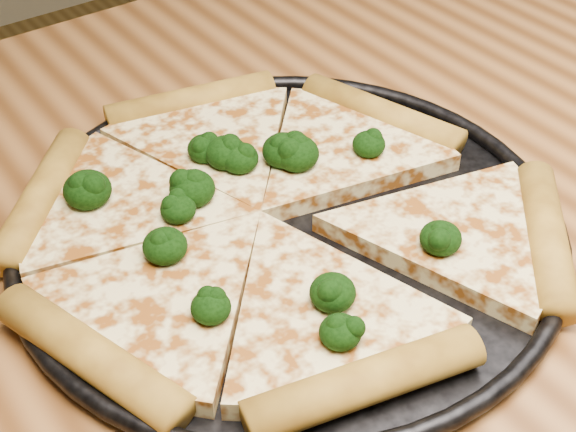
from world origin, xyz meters
TOP-DOWN VIEW (x-y plane):
  - dining_table at (0.00, 0.00)m, footprint 1.20×0.90m
  - pizza_pan at (-0.09, 0.04)m, footprint 0.41×0.41m
  - pizza at (-0.10, 0.04)m, footprint 0.41×0.40m
  - broccoli_florets at (-0.11, 0.06)m, footprint 0.24×0.25m

SIDE VIEW (x-z plane):
  - dining_table at x=0.00m, z-range 0.28..1.03m
  - pizza_pan at x=-0.09m, z-range 0.75..0.77m
  - pizza at x=-0.10m, z-range 0.75..0.78m
  - broccoli_florets at x=-0.11m, z-range 0.77..0.79m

